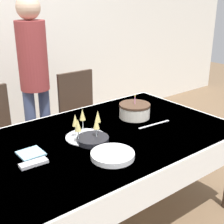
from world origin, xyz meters
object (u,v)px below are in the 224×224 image
at_px(person_standing, 34,69).
at_px(birthday_cake, 135,111).
at_px(champagne_tray, 86,127).
at_px(plate_stack_main, 113,155).
at_px(plate_stack_dessert, 93,139).
at_px(dining_chair_far_right, 82,114).

bearing_deg(person_standing, birthday_cake, -67.27).
xyz_separation_m(birthday_cake, person_standing, (-0.41, 0.99, 0.23)).
height_order(champagne_tray, plate_stack_main, champagne_tray).
bearing_deg(plate_stack_dessert, dining_chair_far_right, 61.45).
bearing_deg(champagne_tray, plate_stack_dessert, -92.82).
xyz_separation_m(birthday_cake, plate_stack_dessert, (-0.54, -0.17, -0.04)).
xyz_separation_m(birthday_cake, champagne_tray, (-0.53, -0.08, 0.02)).
distance_m(dining_chair_far_right, plate_stack_dessert, 1.11).
bearing_deg(person_standing, dining_chair_far_right, -26.83).
distance_m(birthday_cake, champagne_tray, 0.54).
xyz_separation_m(champagne_tray, plate_stack_dessert, (-0.00, -0.09, -0.07)).
distance_m(champagne_tray, plate_stack_main, 0.36).
distance_m(plate_stack_dessert, person_standing, 1.19).
relative_size(birthday_cake, plate_stack_main, 0.92).
height_order(dining_chair_far_right, plate_stack_dessert, dining_chair_far_right).
bearing_deg(birthday_cake, plate_stack_dessert, -162.83).
bearing_deg(dining_chair_far_right, person_standing, 153.17).
height_order(birthday_cake, champagne_tray, birthday_cake).
xyz_separation_m(plate_stack_main, person_standing, (0.15, 1.42, 0.27)).
height_order(birthday_cake, person_standing, person_standing).
height_order(dining_chair_far_right, person_standing, person_standing).
xyz_separation_m(dining_chair_far_right, plate_stack_main, (-0.55, -1.22, 0.23)).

